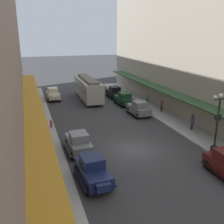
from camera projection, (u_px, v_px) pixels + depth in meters
ground_plane at (133, 150)px, 23.26m from camera, size 200.00×200.00×0.00m
sidewalk_left at (47, 162)px, 20.97m from camera, size 3.00×60.00×0.15m
sidewalk_right at (204, 139)px, 25.50m from camera, size 3.00×60.00×0.15m
parked_car_0 at (139, 108)px, 32.78m from camera, size 2.29×4.31×1.84m
parked_car_1 at (79, 142)px, 22.63m from camera, size 2.21×4.29×1.84m
parked_car_2 at (114, 92)px, 41.67m from camera, size 2.20×4.28×1.84m
parked_car_4 at (124, 98)px, 37.51m from camera, size 2.27×4.31×1.84m
parked_car_5 at (53, 94)px, 40.35m from camera, size 2.23×4.29×1.84m
parked_car_6 at (93, 169)px, 18.08m from camera, size 2.30×4.32×1.84m
streetcar at (88, 88)px, 39.99m from camera, size 2.66×9.64×3.46m
lamp_post_with_clock at (218, 120)px, 21.79m from camera, size 1.42×0.44×5.16m
fire_hydrant at (51, 123)px, 28.32m from camera, size 0.24×0.24×0.82m
pedestrian_0 at (192, 122)px, 27.41m from camera, size 0.36×0.28×1.67m
pedestrian_1 at (147, 101)px, 35.69m from camera, size 0.36×0.28×1.67m
pedestrian_2 at (162, 105)px, 33.90m from camera, size 0.36×0.24×1.64m
pedestrian_3 at (39, 158)px, 19.58m from camera, size 0.36×0.28×1.67m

